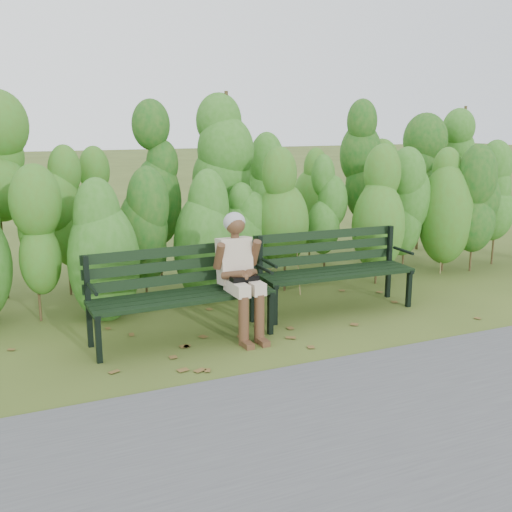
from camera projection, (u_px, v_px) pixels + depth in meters
name	position (u px, v px, depth m)	size (l,w,h in m)	color
ground	(269.00, 331.00, 6.37)	(80.00, 80.00, 0.00)	#3E4D1C
footpath	(395.00, 425.00, 4.41)	(60.00, 2.50, 0.01)	#474749
hedge_band	(209.00, 194.00, 7.75)	(11.04, 1.67, 2.42)	#47381E
leaf_litter	(233.00, 342.00, 6.05)	(5.77, 2.21, 0.01)	brown
bench_left	(179.00, 286.00, 6.08)	(1.87, 0.66, 0.93)	black
bench_right	(332.00, 264.00, 7.06)	(1.85, 0.66, 0.92)	black
seated_woman	(240.00, 267.00, 6.12)	(0.49, 0.72, 1.28)	#C4AE9A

